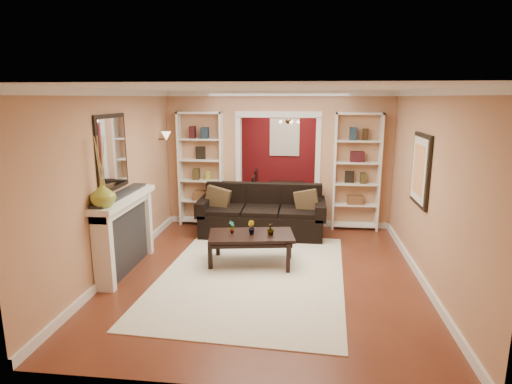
# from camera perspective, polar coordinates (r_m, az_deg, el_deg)

# --- Properties ---
(floor) EXTENTS (8.00, 8.00, 0.00)m
(floor) POSITION_cam_1_polar(r_m,az_deg,el_deg) (7.82, 2.25, -6.75)
(floor) COLOR brown
(floor) RESTS_ON ground
(ceiling) EXTENTS (8.00, 8.00, 0.00)m
(ceiling) POSITION_cam_1_polar(r_m,az_deg,el_deg) (7.38, 2.43, 13.44)
(ceiling) COLOR white
(ceiling) RESTS_ON ground
(wall_back) EXTENTS (8.00, 0.00, 8.00)m
(wall_back) POSITION_cam_1_polar(r_m,az_deg,el_deg) (11.44, 3.83, 6.33)
(wall_back) COLOR tan
(wall_back) RESTS_ON ground
(wall_front) EXTENTS (8.00, 0.00, 8.00)m
(wall_front) POSITION_cam_1_polar(r_m,az_deg,el_deg) (3.62, -2.41, -7.38)
(wall_front) COLOR tan
(wall_front) RESTS_ON ground
(wall_left) EXTENTS (0.00, 8.00, 8.00)m
(wall_left) POSITION_cam_1_polar(r_m,az_deg,el_deg) (7.97, -14.05, 3.27)
(wall_left) COLOR tan
(wall_left) RESTS_ON ground
(wall_right) EXTENTS (0.00, 8.00, 8.00)m
(wall_right) POSITION_cam_1_polar(r_m,az_deg,el_deg) (7.66, 19.39, 2.57)
(wall_right) COLOR tan
(wall_right) RESTS_ON ground
(partition_wall) EXTENTS (4.50, 0.15, 2.70)m
(partition_wall) POSITION_cam_1_polar(r_m,az_deg,el_deg) (8.67, 2.93, 4.35)
(partition_wall) COLOR tan
(partition_wall) RESTS_ON floor
(red_back_panel) EXTENTS (4.44, 0.04, 2.64)m
(red_back_panel) POSITION_cam_1_polar(r_m,az_deg,el_deg) (11.41, 3.82, 6.17)
(red_back_panel) COLOR maroon
(red_back_panel) RESTS_ON floor
(dining_window) EXTENTS (0.78, 0.03, 0.98)m
(dining_window) POSITION_cam_1_polar(r_m,az_deg,el_deg) (11.35, 3.83, 7.30)
(dining_window) COLOR #8CA5CC
(dining_window) RESTS_ON wall_back
(area_rug) EXTENTS (2.85, 3.85, 0.01)m
(area_rug) POSITION_cam_1_polar(r_m,az_deg,el_deg) (6.46, -0.50, -10.97)
(area_rug) COLOR white
(area_rug) RESTS_ON floor
(sofa) EXTENTS (2.39, 1.03, 0.93)m
(sofa) POSITION_cam_1_polar(r_m,az_deg,el_deg) (8.13, 0.77, -2.54)
(sofa) COLOR black
(sofa) RESTS_ON floor
(pillow_left) EXTENTS (0.47, 0.21, 0.46)m
(pillow_left) POSITION_cam_1_polar(r_m,az_deg,el_deg) (8.18, -5.15, -0.92)
(pillow_left) COLOR brown
(pillow_left) RESTS_ON sofa
(pillow_right) EXTENTS (0.44, 0.17, 0.43)m
(pillow_right) POSITION_cam_1_polar(r_m,az_deg,el_deg) (8.02, 6.79, -1.34)
(pillow_right) COLOR brown
(pillow_right) RESTS_ON sofa
(coffee_table) EXTENTS (1.40, 0.90, 0.50)m
(coffee_table) POSITION_cam_1_polar(r_m,az_deg,el_deg) (6.78, -0.64, -7.61)
(coffee_table) COLOR black
(coffee_table) RESTS_ON floor
(plant_left) EXTENTS (0.12, 0.13, 0.20)m
(plant_left) POSITION_cam_1_polar(r_m,az_deg,el_deg) (6.71, -3.24, -4.70)
(plant_left) COLOR #336626
(plant_left) RESTS_ON coffee_table
(plant_center) EXTENTS (0.15, 0.15, 0.22)m
(plant_center) POSITION_cam_1_polar(r_m,az_deg,el_deg) (6.66, -0.65, -4.75)
(plant_center) COLOR #336626
(plant_center) RESTS_ON coffee_table
(plant_right) EXTENTS (0.14, 0.14, 0.19)m
(plant_right) POSITION_cam_1_polar(r_m,az_deg,el_deg) (6.64, 1.97, -4.93)
(plant_right) COLOR #336626
(plant_right) RESTS_ON coffee_table
(bookshelf_left) EXTENTS (0.90, 0.30, 2.30)m
(bookshelf_left) POSITION_cam_1_polar(r_m,az_deg,el_deg) (8.76, -7.34, 3.03)
(bookshelf_left) COLOR white
(bookshelf_left) RESTS_ON floor
(bookshelf_right) EXTENTS (0.90, 0.30, 2.30)m
(bookshelf_right) POSITION_cam_1_polar(r_m,az_deg,el_deg) (8.57, 13.24, 2.59)
(bookshelf_right) COLOR white
(bookshelf_right) RESTS_ON floor
(fireplace) EXTENTS (0.32, 1.70, 1.16)m
(fireplace) POSITION_cam_1_polar(r_m,az_deg,el_deg) (6.73, -16.86, -5.33)
(fireplace) COLOR white
(fireplace) RESTS_ON floor
(vase) EXTENTS (0.37, 0.37, 0.34)m
(vase) POSITION_cam_1_polar(r_m,az_deg,el_deg) (5.97, -19.75, -0.30)
(vase) COLOR olive
(vase) RESTS_ON fireplace
(mirror) EXTENTS (0.03, 0.95, 1.10)m
(mirror) POSITION_cam_1_polar(r_m,az_deg,el_deg) (6.53, -18.67, 5.00)
(mirror) COLOR silver
(mirror) RESTS_ON wall_left
(wall_sconce) EXTENTS (0.18, 0.18, 0.22)m
(wall_sconce) POSITION_cam_1_polar(r_m,az_deg,el_deg) (8.39, -12.27, 7.11)
(wall_sconce) COLOR #FFE0A5
(wall_sconce) RESTS_ON wall_left
(framed_art) EXTENTS (0.04, 0.85, 1.05)m
(framed_art) POSITION_cam_1_polar(r_m,az_deg,el_deg) (6.66, 21.03, 2.78)
(framed_art) COLOR black
(framed_art) RESTS_ON wall_right
(dining_table) EXTENTS (1.48, 0.83, 0.52)m
(dining_table) POSITION_cam_1_polar(r_m,az_deg,el_deg) (10.19, 4.17, -0.66)
(dining_table) COLOR black
(dining_table) RESTS_ON floor
(dining_chair_nw) EXTENTS (0.49, 0.49, 0.82)m
(dining_chair_nw) POSITION_cam_1_polar(r_m,az_deg,el_deg) (9.90, 0.93, -0.12)
(dining_chair_nw) COLOR black
(dining_chair_nw) RESTS_ON floor
(dining_chair_ne) EXTENTS (0.48, 0.48, 0.78)m
(dining_chair_ne) POSITION_cam_1_polar(r_m,az_deg,el_deg) (9.87, 7.30, -0.41)
(dining_chair_ne) COLOR black
(dining_chair_ne) RESTS_ON floor
(dining_chair_sw) EXTENTS (0.53, 0.53, 0.86)m
(dining_chair_sw) POSITION_cam_1_polar(r_m,az_deg,el_deg) (10.48, 1.25, 0.70)
(dining_chair_sw) COLOR black
(dining_chair_sw) RESTS_ON floor
(dining_chair_se) EXTENTS (0.58, 0.58, 0.90)m
(dining_chair_se) POSITION_cam_1_polar(r_m,az_deg,el_deg) (10.44, 7.28, 0.66)
(dining_chair_se) COLOR black
(dining_chair_se) RESTS_ON floor
(chandelier) EXTENTS (0.50, 0.50, 0.30)m
(chandelier) POSITION_cam_1_polar(r_m,az_deg,el_deg) (10.09, 3.52, 9.33)
(chandelier) COLOR #3D2D1B
(chandelier) RESTS_ON ceiling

